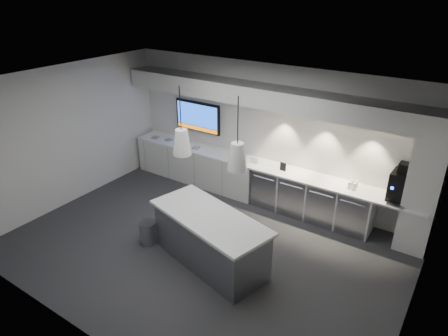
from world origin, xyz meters
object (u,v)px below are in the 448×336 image
Objects in this scene: island at (210,239)px; bin at (148,233)px; coffee_machine at (402,185)px; wall_tv at (198,117)px.

bin is (-1.30, -0.20, -0.25)m from island.
island is 3.32× the size of coffee_machine.
island is 3.56m from coffee_machine.
wall_tv is 2.79× the size of bin.
coffee_machine is at bearing 58.49° from island.
coffee_machine reaches higher than island.
wall_tv is 3.65m from island.
coffee_machine is (2.50, 2.42, 0.72)m from island.
wall_tv is at bearing 108.27° from bin.
bin is 0.62× the size of coffee_machine.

